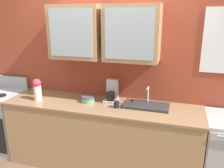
% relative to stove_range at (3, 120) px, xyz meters
% --- Properties ---
extents(ground_plane, '(10.00, 10.00, 0.00)m').
position_rel_stove_range_xyz_m(ground_plane, '(1.59, 0.00, -0.45)').
color(ground_plane, brown).
extents(back_wall_unit, '(4.65, 0.48, 2.63)m').
position_rel_stove_range_xyz_m(back_wall_unit, '(1.59, 0.33, 0.96)').
color(back_wall_unit, '#993D28').
rests_on(back_wall_unit, ground_plane).
extents(counter, '(2.53, 0.66, 0.89)m').
position_rel_stove_range_xyz_m(counter, '(1.59, 0.00, -0.01)').
color(counter, '#A87F56').
rests_on(counter, ground_plane).
extents(stove_range, '(0.61, 0.65, 1.07)m').
position_rel_stove_range_xyz_m(stove_range, '(0.00, 0.00, 0.00)').
color(stove_range, '#ADAFB5').
rests_on(stove_range, ground_plane).
extents(sink_faucet, '(0.55, 0.29, 0.23)m').
position_rel_stove_range_xyz_m(sink_faucet, '(2.15, 0.08, 0.46)').
color(sink_faucet, '#2D2D30').
rests_on(sink_faucet, counter).
extents(bowl_stack, '(0.18, 0.18, 0.08)m').
position_rel_stove_range_xyz_m(bowl_stack, '(1.39, 0.03, 0.48)').
color(bowl_stack, '#669972').
rests_on(bowl_stack, counter).
extents(vase, '(0.11, 0.11, 0.29)m').
position_rel_stove_range_xyz_m(vase, '(0.73, -0.09, 0.59)').
color(vase, beige).
rests_on(vase, counter).
extents(cup_near_sink, '(0.10, 0.06, 0.09)m').
position_rel_stove_range_xyz_m(cup_near_sink, '(1.81, -0.06, 0.48)').
color(cup_near_sink, black).
rests_on(cup_near_sink, counter).
extents(coffee_maker, '(0.17, 0.20, 0.29)m').
position_rel_stove_range_xyz_m(coffee_maker, '(1.68, 0.15, 0.55)').
color(coffee_maker, '#B7B7BC').
rests_on(coffee_maker, counter).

